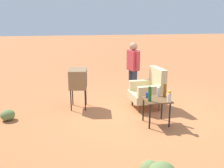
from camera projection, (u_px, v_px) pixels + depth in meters
ground_plane at (142, 112)px, 6.35m from camera, size 60.00×60.00×0.00m
armchair at (149, 90)px, 6.56m from camera, size 0.82×0.83×1.06m
side_table at (156, 103)px, 5.54m from camera, size 0.56×0.56×0.58m
tv_on_stand at (78, 79)px, 6.49m from camera, size 0.65×0.52×1.03m
person_standing at (133, 67)px, 7.20m from camera, size 0.55×0.31×1.64m
bottle_short_clear at (158, 92)px, 5.72m from camera, size 0.06×0.06×0.20m
bottle_wine_green at (150, 94)px, 5.34m from camera, size 0.07×0.07×0.32m
soda_can_blue at (147, 95)px, 5.60m from camera, size 0.07×0.07×0.12m
bottle_tall_amber at (165, 90)px, 5.66m from camera, size 0.07×0.07×0.30m
flower_vase at (169, 95)px, 5.29m from camera, size 0.14×0.10×0.27m
shrub_near at (8, 115)px, 5.83m from camera, size 0.33×0.33×0.25m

